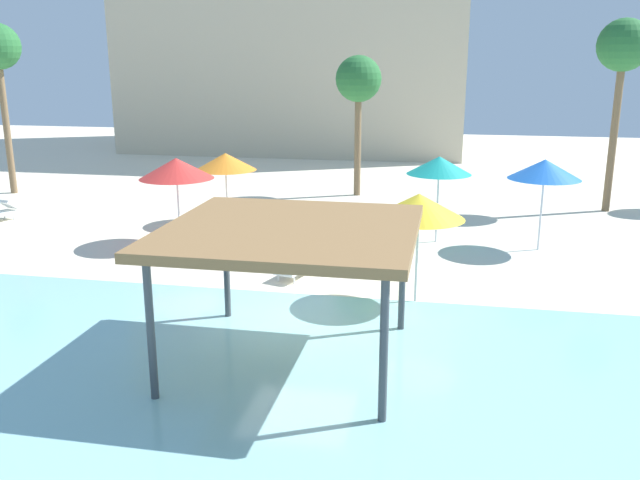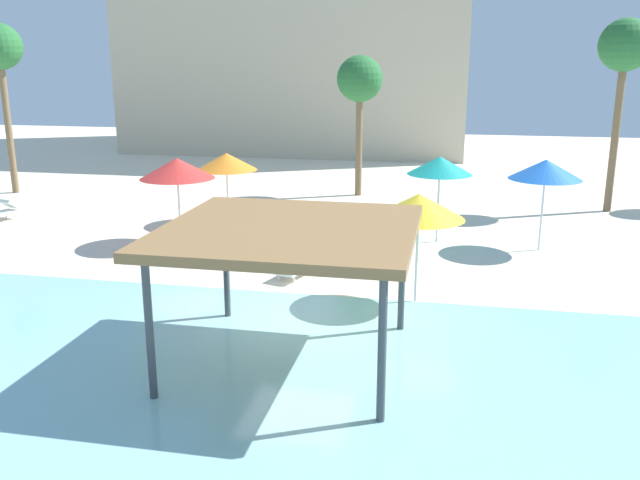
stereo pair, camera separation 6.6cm
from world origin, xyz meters
The scene contains 13 objects.
ground_plane centered at (0.00, 0.00, 0.00)m, with size 80.00×80.00×0.00m, color beige.
lagoon_water centered at (0.00, -5.25, 0.02)m, with size 44.00×13.50×0.04m, color #8CC6CC.
shade_pavilion centered at (0.39, -2.19, 2.53)m, with size 4.58×4.58×2.69m.
beach_umbrella_teal_0 centered at (2.85, 7.27, 2.45)m, with size 2.02×2.02×2.73m.
beach_umbrella_yellow_1 centered at (2.53, 1.56, 2.35)m, with size 2.15×2.15×2.65m.
beach_umbrella_orange_2 centered at (-4.49, 8.42, 2.19)m, with size 2.15×2.15×2.49m.
beach_umbrella_red_3 centered at (-5.06, 5.48, 2.39)m, with size 2.30×2.30×2.71m.
beach_umbrella_blue_4 centered at (5.95, 6.92, 2.48)m, with size 2.15×2.15×2.78m.
lounge_chair_0 centered at (-0.59, 3.23, 0.33)m, with size 1.15×1.99×0.74m.
lounge_chair_1 centered at (-2.82, 5.30, 0.33)m, with size 1.55×1.91×0.74m.
palm_tree_0 centered at (-0.69, 14.40, 4.74)m, with size 1.90×1.90×5.81m.
palm_tree_1 centered at (9.13, 13.10, 5.93)m, with size 1.90×1.90×7.08m.
hotel_block_0 centered at (-6.64, 30.37, 8.46)m, with size 20.91×11.90×16.91m, color beige.
Camera 1 is at (3.20, -13.77, 5.62)m, focal length 37.75 mm.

